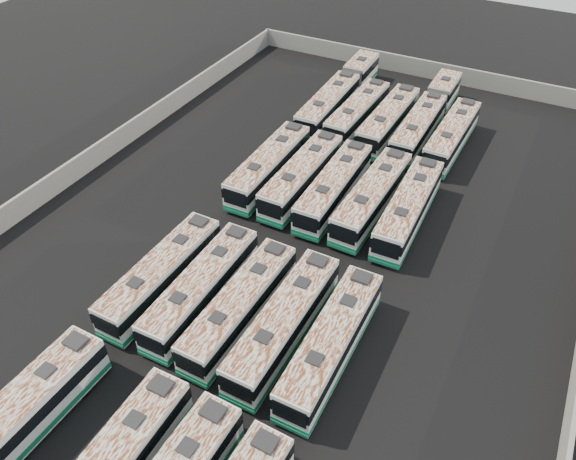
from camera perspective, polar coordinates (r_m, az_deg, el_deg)
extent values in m
plane|color=black|center=(46.24, 0.08, -1.58)|extent=(140.00, 140.00, 0.00)
cube|color=slate|center=(74.92, 13.59, 15.66)|extent=(45.20, 0.30, 2.20)
cube|color=slate|center=(57.31, -20.21, 6.25)|extent=(0.30, 73.20, 2.20)
cube|color=silver|center=(37.25, -25.81, -17.01)|extent=(2.74, 12.10, 2.76)
cube|color=#0F5F41|center=(38.04, -25.36, -17.86)|extent=(2.79, 12.15, 0.42)
cube|color=black|center=(36.89, -26.01, -16.61)|extent=(2.80, 12.16, 0.92)
cube|color=beige|center=(36.16, -26.46, -15.75)|extent=(2.68, 11.86, 0.07)
cube|color=black|center=(36.76, -23.40, -12.96)|extent=(0.97, 0.97, 0.14)
cube|color=black|center=(37.48, -20.76, -10.52)|extent=(1.33, 1.13, 0.26)
cylinder|color=black|center=(39.81, -22.15, -13.56)|extent=(0.30, 1.01, 1.00)
cylinder|color=black|center=(38.60, -19.92, -15.01)|extent=(0.30, 1.01, 1.00)
cube|color=black|center=(33.24, -15.36, -18.06)|extent=(0.95, 0.95, 0.14)
cube|color=black|center=(34.07, -12.80, -15.15)|extent=(1.30, 1.11, 0.26)
cylinder|color=black|center=(36.36, -14.72, -18.25)|extent=(0.29, 1.00, 0.99)
cylinder|color=black|center=(35.47, -11.90, -19.79)|extent=(0.29, 1.00, 0.99)
cube|color=black|center=(31.84, -10.19, -20.88)|extent=(0.95, 0.95, 0.14)
cube|color=black|center=(32.67, -7.62, -17.78)|extent=(1.30, 1.11, 0.26)
cylinder|color=black|center=(34.95, -9.90, -20.80)|extent=(0.29, 0.99, 0.98)
cube|color=black|center=(31.58, -2.32, -20.67)|extent=(1.28, 1.09, 0.25)
cube|color=silver|center=(42.36, -12.71, -4.44)|extent=(2.58, 11.79, 2.70)
cube|color=#0F5F41|center=(43.04, -12.52, -5.38)|extent=(2.63, 11.84, 0.41)
cube|color=black|center=(42.06, -12.79, -4.01)|extent=(2.64, 11.85, 0.90)
cube|color=black|center=(39.46, -18.09, -9.30)|extent=(2.16, 0.08, 1.42)
cube|color=#0F5F41|center=(40.57, -17.66, -10.69)|extent=(2.45, 0.13, 0.27)
cube|color=beige|center=(41.43, -12.98, -3.08)|extent=(2.53, 11.55, 0.07)
cube|color=black|center=(40.08, -15.28, -5.17)|extent=(0.94, 0.94, 0.14)
cube|color=black|center=(42.77, -10.87, -0.92)|extent=(0.94, 0.94, 0.14)
cube|color=black|center=(44.11, -9.06, 0.89)|extent=(1.29, 1.09, 0.25)
cylinder|color=black|center=(42.02, -16.77, -8.22)|extent=(0.29, 0.98, 0.98)
cylinder|color=black|center=(40.90, -14.57, -9.36)|extent=(0.29, 0.98, 0.98)
cylinder|color=black|center=(45.71, -10.63, -2.19)|extent=(0.29, 0.98, 0.98)
cylinder|color=black|center=(44.68, -8.48, -3.07)|extent=(0.29, 0.98, 0.98)
cube|color=silver|center=(40.82, -8.77, -5.86)|extent=(2.58, 11.82, 2.70)
cube|color=#0F5F41|center=(41.53, -8.64, -6.81)|extent=(2.63, 11.87, 0.41)
cube|color=black|center=(40.51, -8.83, -5.42)|extent=(2.64, 11.88, 0.90)
cube|color=black|center=(37.69, -13.91, -11.19)|extent=(2.16, 0.08, 1.43)
cube|color=#0F5F41|center=(38.85, -13.56, -12.58)|extent=(2.46, 0.13, 0.28)
cube|color=beige|center=(39.85, -8.97, -4.48)|extent=(2.53, 11.59, 0.07)
cube|color=black|center=(38.40, -11.15, -6.76)|extent=(0.94, 0.94, 0.14)
cube|color=black|center=(41.29, -6.97, -2.15)|extent=(0.94, 0.94, 0.14)
cube|color=black|center=(42.71, -5.28, -0.22)|extent=(1.29, 1.09, 0.26)
cylinder|color=black|center=(40.30, -12.88, -9.92)|extent=(0.29, 0.99, 0.98)
cylinder|color=black|center=(39.34, -10.41, -11.08)|extent=(0.29, 0.99, 0.98)
cylinder|color=black|center=(44.26, -7.03, -3.40)|extent=(0.29, 0.99, 0.98)
cylinder|color=black|center=(43.38, -4.69, -4.28)|extent=(0.29, 0.99, 0.98)
cube|color=silver|center=(39.29, -4.90, -7.77)|extent=(2.62, 11.77, 2.69)
cube|color=#0F5F41|center=(40.02, -4.82, -8.71)|extent=(2.67, 11.82, 0.41)
cube|color=black|center=(38.96, -4.93, -7.33)|extent=(2.68, 11.83, 0.90)
cube|color=black|center=(36.15, -10.06, -13.42)|extent=(2.15, 0.09, 1.42)
cube|color=#0F5F41|center=(37.35, -9.79, -14.80)|extent=(2.45, 0.14, 0.27)
cube|color=beige|center=(38.29, -5.01, -6.38)|extent=(2.56, 11.54, 0.07)
cube|color=black|center=(36.83, -7.20, -8.81)|extent=(0.94, 0.94, 0.14)
cube|color=black|center=(39.73, -3.02, -3.93)|extent=(0.94, 0.94, 0.14)
cube|color=black|center=(41.16, -1.35, -1.89)|extent=(1.29, 1.09, 0.25)
cylinder|color=black|center=(38.74, -9.17, -11.96)|extent=(0.29, 0.98, 0.98)
cylinder|color=black|center=(37.89, -6.54, -13.23)|extent=(0.29, 0.98, 0.98)
cylinder|color=black|center=(42.71, -3.30, -5.08)|extent=(0.29, 0.98, 0.98)
cylinder|color=black|center=(41.94, -0.84, -6.06)|extent=(0.29, 0.98, 0.98)
cube|color=silver|center=(38.08, -0.42, -9.48)|extent=(2.59, 12.14, 2.78)
cube|color=#0F5F41|center=(38.86, -0.42, -10.45)|extent=(2.64, 12.19, 0.42)
cube|color=black|center=(37.73, -0.43, -9.02)|extent=(2.65, 12.20, 0.93)
cube|color=black|center=(34.70, -5.39, -15.84)|extent=(2.22, 0.07, 1.47)
cube|color=#0F5F41|center=(35.99, -5.23, -17.22)|extent=(2.53, 0.11, 0.28)
cube|color=beige|center=(37.01, -0.43, -8.05)|extent=(2.54, 11.90, 0.07)
cube|color=black|center=(35.44, -2.52, -10.77)|extent=(0.96, 0.96, 0.14)
cube|color=black|center=(38.56, 1.46, -5.34)|extent=(0.96, 0.96, 0.14)
cube|color=black|center=(40.11, 3.03, -3.11)|extent=(1.32, 1.12, 0.26)
cylinder|color=black|center=(37.37, -4.83, -14.08)|extent=(0.29, 1.01, 1.01)
cylinder|color=black|center=(36.68, -1.86, -15.41)|extent=(0.29, 1.01, 1.01)
cylinder|color=black|center=(41.64, 0.82, -6.46)|extent=(0.29, 1.01, 1.01)
cylinder|color=black|center=(41.02, 3.52, -7.48)|extent=(0.29, 1.01, 1.01)
cube|color=silver|center=(37.16, 4.41, -11.39)|extent=(2.63, 12.00, 2.74)
cube|color=#0F5F41|center=(37.95, 4.34, -12.33)|extent=(2.68, 12.06, 0.42)
cube|color=black|center=(36.81, 4.45, -10.94)|extent=(2.69, 12.07, 0.92)
cube|color=black|center=(33.70, 0.12, -18.20)|extent=(2.20, 0.08, 1.45)
cube|color=#0F5F41|center=(35.01, 0.11, -19.52)|extent=(2.50, 0.13, 0.28)
cube|color=beige|center=(36.08, 4.52, -9.99)|extent=(2.58, 11.76, 0.07)
cube|color=black|center=(34.47, 2.73, -12.90)|extent=(0.96, 0.96, 0.14)
cube|color=black|center=(37.66, 6.15, -7.13)|extent=(0.96, 0.96, 0.14)
cube|color=black|center=(39.22, 7.49, -4.78)|extent=(1.31, 1.11, 0.26)
cylinder|color=black|center=(36.32, 0.17, -16.24)|extent=(0.29, 1.00, 1.00)
cylinder|color=black|center=(35.84, 3.37, -17.50)|extent=(0.29, 1.00, 1.00)
cylinder|color=black|center=(40.67, 5.13, -8.15)|extent=(0.29, 1.00, 1.00)
cylinder|color=black|center=(40.24, 7.96, -9.14)|extent=(0.29, 1.00, 1.00)
cube|color=silver|center=(52.46, -1.95, 6.50)|extent=(2.68, 12.19, 2.79)
cube|color=#0F5F41|center=(53.03, -1.93, 5.58)|extent=(2.73, 12.24, 0.43)
cube|color=black|center=(52.20, -1.97, 6.92)|extent=(2.74, 12.25, 0.93)
cube|color=black|center=(48.01, -5.45, 3.22)|extent=(2.23, 0.09, 1.47)
cube|color=#0F5F41|center=(48.95, -5.34, 1.77)|extent=(2.53, 0.13, 0.28)
cube|color=beige|center=(51.69, -1.99, 7.81)|extent=(2.63, 11.95, 0.07)
cube|color=black|center=(49.69, -3.48, 6.44)|extent=(0.97, 0.97, 0.14)
cube|color=black|center=(53.64, -0.61, 9.27)|extent=(0.97, 0.97, 0.14)
cube|color=black|center=(55.48, 0.57, 10.46)|extent=(1.33, 1.13, 0.26)
cylinder|color=black|center=(50.90, -5.09, 3.46)|extent=(0.30, 1.02, 1.01)
cylinder|color=black|center=(49.98, -2.96, 2.80)|extent=(0.30, 1.02, 1.01)
cylinder|color=black|center=(56.43, -1.00, 7.67)|extent=(0.30, 1.02, 1.01)
cylinder|color=black|center=(55.60, 0.99, 7.13)|extent=(0.30, 1.02, 1.01)
cube|color=silver|center=(51.12, 1.42, 5.50)|extent=(2.57, 12.10, 2.77)
cube|color=#0F5F41|center=(51.70, 1.40, 4.57)|extent=(2.62, 12.15, 0.42)
cube|color=black|center=(50.86, 1.43, 5.92)|extent=(2.63, 12.16, 0.93)
cube|color=black|center=(46.61, -1.95, 2.09)|extent=(2.22, 0.07, 1.46)
cube|color=#0F5F41|center=(47.57, -1.91, 0.63)|extent=(2.52, 0.11, 0.28)
cube|color=beige|center=(50.33, 1.45, 6.83)|extent=(2.52, 11.86, 0.07)
cube|color=black|center=(48.31, 0.02, 5.40)|extent=(0.96, 0.96, 0.14)
cube|color=black|center=(52.30, 2.78, 8.32)|extent=(0.96, 0.96, 0.14)
cube|color=black|center=(54.17, 3.91, 9.54)|extent=(1.31, 1.11, 0.26)
cylinder|color=black|center=(49.50, -1.74, 2.41)|extent=(0.29, 1.01, 1.01)
cylinder|color=black|center=(48.68, 0.47, 1.68)|extent=(0.29, 1.01, 1.01)
cylinder|color=black|center=(55.09, 2.23, 6.75)|extent=(0.29, 1.01, 1.01)
cylinder|color=black|center=(54.35, 4.28, 6.15)|extent=(0.29, 1.01, 1.01)
cube|color=silver|center=(49.87, 4.68, 4.34)|extent=(2.71, 12.01, 2.74)
cube|color=#0F5F41|center=(50.46, 4.62, 3.42)|extent=(2.76, 12.06, 0.42)
cube|color=black|center=(49.60, 4.71, 4.77)|extent=(2.77, 12.07, 0.92)
cube|color=black|center=(45.27, 1.72, 0.73)|extent=(2.20, 0.10, 1.45)
cube|color=#0F5F41|center=(46.25, 1.68, -0.74)|extent=(2.49, 0.14, 0.28)
cube|color=beige|center=(49.07, 4.77, 5.67)|extent=(2.65, 11.77, 0.07)
cube|color=black|center=(47.00, 3.51, 4.16)|extent=(0.96, 0.96, 0.14)
cube|color=black|center=(51.07, 5.94, 7.24)|extent=(0.96, 0.96, 0.14)
cube|color=black|center=(52.97, 6.93, 8.52)|extent=(1.32, 1.12, 0.26)
cylinder|color=black|center=(48.12, 1.65, 1.13)|extent=(0.30, 1.00, 1.00)
cylinder|color=black|center=(47.47, 3.97, 0.40)|extent=(0.30, 1.00, 1.00)
cylinder|color=black|center=(53.82, 5.17, 5.70)|extent=(0.30, 1.00, 1.00)
cylinder|color=black|center=(53.24, 7.29, 5.10)|extent=(0.30, 1.00, 1.00)
cube|color=silver|center=(49.01, 8.53, 3.31)|extent=(2.84, 12.24, 2.79)
cube|color=#0F5F41|center=(49.62, 8.41, 2.37)|extent=(2.89, 12.29, 0.43)
cube|color=black|center=(48.74, 8.58, 3.75)|extent=(2.90, 12.30, 0.93)
cube|color=black|center=(44.30, 5.54, -0.45)|extent=(2.23, 0.11, 1.47)
cube|color=#0F5F41|center=(45.32, 5.42, -1.94)|extent=(2.54, 0.16, 0.28)
cube|color=beige|center=(48.18, 8.69, 4.67)|extent=(2.78, 11.99, 0.07)
cube|color=black|center=(46.07, 7.43, 3.11)|extent=(0.99, 0.99, 0.14)
cube|color=black|center=(50.24, 9.87, 6.29)|extent=(0.99, 0.99, 0.14)
cube|color=black|center=(52.18, 10.86, 7.61)|extent=(1.35, 1.15, 0.26)
cylinder|color=black|center=(47.19, 5.36, 0.04)|extent=(0.31, 1.02, 1.01)
cylinder|color=black|center=(46.61, 7.77, -0.80)|extent=(0.31, 1.02, 1.01)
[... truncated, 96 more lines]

